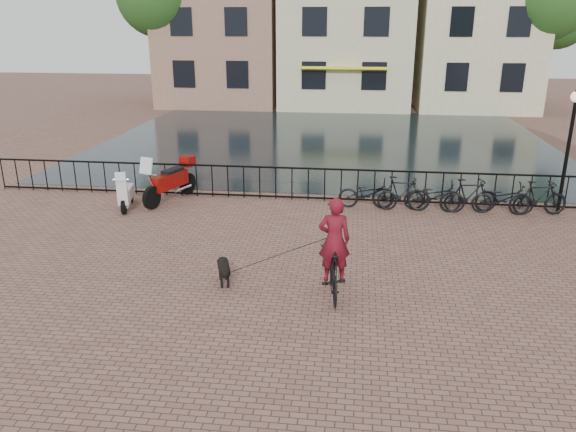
# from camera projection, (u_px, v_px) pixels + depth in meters

# --- Properties ---
(ground) EXTENTS (100.00, 100.00, 0.00)m
(ground) POSITION_uv_depth(u_px,v_px,m) (267.00, 337.00, 9.76)
(ground) COLOR brown
(ground) RESTS_ON ground
(canal_water) EXTENTS (20.00, 20.00, 0.00)m
(canal_water) POSITION_uv_depth(u_px,v_px,m) (326.00, 140.00, 25.98)
(canal_water) COLOR black
(canal_water) RESTS_ON ground
(railing) EXTENTS (20.00, 0.05, 1.02)m
(railing) POSITION_uv_depth(u_px,v_px,m) (308.00, 184.00, 17.09)
(railing) COLOR black
(railing) RESTS_ON ground
(canal_house_left) EXTENTS (7.50, 9.00, 12.80)m
(canal_house_left) POSITION_uv_depth(u_px,v_px,m) (225.00, 2.00, 36.66)
(canal_house_left) COLOR #83644C
(canal_house_left) RESTS_ON ground
(canal_house_mid) EXTENTS (8.00, 9.50, 11.80)m
(canal_house_mid) POSITION_uv_depth(u_px,v_px,m) (348.00, 10.00, 35.89)
(canal_house_mid) COLOR #C4BC94
(canal_house_mid) RESTS_ON ground
(tree_far_right) EXTENTS (4.76, 4.76, 8.76)m
(tree_far_right) POSITION_uv_depth(u_px,v_px,m) (552.00, 0.00, 31.59)
(tree_far_right) COLOR black
(tree_far_right) RESTS_ON ground
(lamp_post) EXTENTS (0.30, 0.30, 3.45)m
(lamp_post) POSITION_uv_depth(u_px,v_px,m) (571.00, 131.00, 15.26)
(lamp_post) COLOR black
(lamp_post) RESTS_ON ground
(cyclist) EXTENTS (0.80, 1.79, 2.39)m
(cyclist) POSITION_uv_depth(u_px,v_px,m) (334.00, 253.00, 10.96)
(cyclist) COLOR black
(cyclist) RESTS_ON ground
(dog) EXTENTS (0.53, 0.92, 0.59)m
(dog) POSITION_uv_depth(u_px,v_px,m) (224.00, 271.00, 11.66)
(dog) COLOR black
(dog) RESTS_ON ground
(motorcycle) EXTENTS (1.29, 2.27, 1.59)m
(motorcycle) POSITION_uv_depth(u_px,v_px,m) (169.00, 176.00, 16.90)
(motorcycle) COLOR #960E0A
(motorcycle) RESTS_ON ground
(scooter) EXTENTS (0.67, 1.42, 1.27)m
(scooter) POSITION_uv_depth(u_px,v_px,m) (126.00, 187.00, 16.31)
(scooter) COLOR silver
(scooter) RESTS_ON ground
(parked_bike_0) EXTENTS (1.76, 0.75, 0.90)m
(parked_bike_0) POSITION_uv_depth(u_px,v_px,m) (368.00, 194.00, 16.34)
(parked_bike_0) COLOR black
(parked_bike_0) RESTS_ON ground
(parked_bike_1) EXTENTS (1.70, 0.61, 1.00)m
(parked_bike_1) POSITION_uv_depth(u_px,v_px,m) (401.00, 193.00, 16.21)
(parked_bike_1) COLOR black
(parked_bike_1) RESTS_ON ground
(parked_bike_2) EXTENTS (1.76, 0.75, 0.90)m
(parked_bike_2) POSITION_uv_depth(u_px,v_px,m) (434.00, 196.00, 16.12)
(parked_bike_2) COLOR black
(parked_bike_2) RESTS_ON ground
(parked_bike_3) EXTENTS (1.72, 0.72, 1.00)m
(parked_bike_3) POSITION_uv_depth(u_px,v_px,m) (469.00, 196.00, 15.99)
(parked_bike_3) COLOR black
(parked_bike_3) RESTS_ON ground
(parked_bike_4) EXTENTS (1.72, 0.62, 0.90)m
(parked_bike_4) POSITION_uv_depth(u_px,v_px,m) (503.00, 199.00, 15.90)
(parked_bike_4) COLOR black
(parked_bike_4) RESTS_ON ground
(parked_bike_5) EXTENTS (1.72, 0.73, 1.00)m
(parked_bike_5) POSITION_uv_depth(u_px,v_px,m) (538.00, 198.00, 15.77)
(parked_bike_5) COLOR black
(parked_bike_5) RESTS_ON ground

